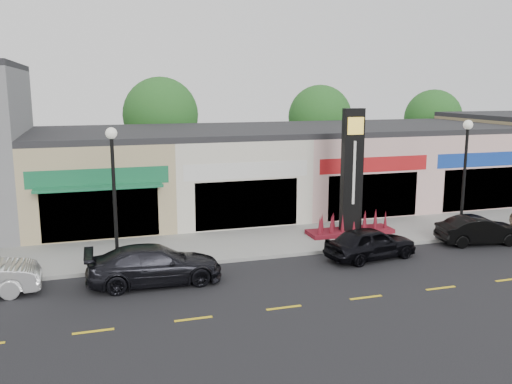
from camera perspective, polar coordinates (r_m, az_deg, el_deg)
ground at (r=21.84m, az=7.73°, el=-8.13°), size 120.00×120.00×0.00m
sidewalk at (r=25.64m, az=3.67°, el=-4.97°), size 52.00×4.30×0.15m
curb at (r=23.64m, az=5.60°, el=-6.39°), size 52.00×0.20×0.15m
shop_beige at (r=30.52m, az=-16.32°, el=1.66°), size 7.00×10.85×4.80m
shop_cream at (r=31.38m, az=-3.45°, el=2.33°), size 7.00×10.01×4.80m
shop_pink_w at (r=33.70m, az=8.21°, el=2.83°), size 7.00×10.01×4.80m
shop_pink_e at (r=37.21m, az=18.04°, el=3.17°), size 7.00×10.01×4.80m
tree_rear_west at (r=38.54m, az=-10.00°, el=8.01°), size 5.20×5.20×7.83m
tree_rear_mid at (r=41.77m, az=6.73°, el=7.85°), size 4.80×4.80×7.29m
tree_rear_east at (r=46.70m, az=18.13°, el=7.40°), size 4.60×4.60×6.94m
lamp_west_near at (r=21.52m, az=-14.74°, el=0.89°), size 0.44×0.44×5.47m
lamp_east_near at (r=27.26m, az=21.14°, el=2.58°), size 0.44×0.44×5.47m
pylon_sign at (r=26.19m, az=10.00°, el=0.17°), size 4.20×1.30×6.00m
car_dark_sedan at (r=20.36m, az=-10.63°, el=-7.53°), size 2.04×4.93×1.43m
car_black_sedan at (r=23.33m, az=11.97°, el=-5.26°), size 2.23×4.20×1.36m
car_black_conv at (r=26.99m, az=22.51°, el=-3.75°), size 1.96×4.05×1.28m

